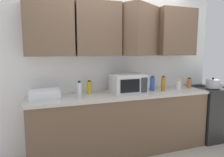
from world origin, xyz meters
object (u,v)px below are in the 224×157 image
(microwave, at_px, (128,84))
(bottle_blue_cleaner, at_px, (152,84))
(dish_rack, at_px, (45,94))
(bottle_yellow_mustard, at_px, (89,87))
(stove_range, at_px, (212,112))
(bottle_white_jar, at_px, (178,85))
(bottle_clear_tall, at_px, (79,90))
(kettle, at_px, (213,84))
(bottle_spice_jar, at_px, (189,83))
(bottle_amber_vinegar, at_px, (163,84))

(microwave, height_order, bottle_blue_cleaner, microwave)
(dish_rack, bearing_deg, bottle_yellow_mustard, 13.51)
(stove_range, bearing_deg, bottle_white_jar, 179.17)
(microwave, relative_size, dish_rack, 1.26)
(bottle_clear_tall, relative_size, bottle_white_jar, 1.47)
(bottle_clear_tall, relative_size, bottle_yellow_mustard, 1.20)
(kettle, xyz_separation_m, bottle_spice_jar, (-0.31, 0.19, 0.00))
(bottle_white_jar, xyz_separation_m, bottle_amber_vinegar, (-0.32, -0.04, 0.04))
(bottle_white_jar, distance_m, bottle_amber_vinegar, 0.32)
(stove_range, relative_size, kettle, 4.30)
(bottle_spice_jar, bearing_deg, kettle, -31.59)
(dish_rack, distance_m, bottle_spice_jar, 2.32)
(stove_range, height_order, kettle, kettle)
(dish_rack, bearing_deg, microwave, -0.88)
(kettle, relative_size, bottle_yellow_mustard, 1.10)
(bottle_blue_cleaner, height_order, bottle_spice_jar, bottle_blue_cleaner)
(bottle_white_jar, bearing_deg, bottle_spice_jar, 9.35)
(dish_rack, bearing_deg, bottle_spice_jar, 0.79)
(microwave, bearing_deg, bottle_amber_vinegar, -3.28)
(bottle_amber_vinegar, xyz_separation_m, bottle_spice_jar, (0.57, 0.08, -0.03))
(stove_range, bearing_deg, bottle_spice_jar, 173.82)
(kettle, height_order, microwave, microwave)
(microwave, relative_size, bottle_blue_cleaner, 2.06)
(stove_range, xyz_separation_m, bottle_clear_tall, (-2.37, -0.08, 0.56))
(bottle_clear_tall, xyz_separation_m, bottle_spice_jar, (1.89, 0.13, -0.02))
(bottle_clear_tall, xyz_separation_m, bottle_blue_cleaner, (1.18, 0.13, 0.00))
(bottle_clear_tall, relative_size, bottle_blue_cleaner, 0.99)
(microwave, relative_size, bottle_clear_tall, 2.08)
(kettle, relative_size, bottle_clear_tall, 0.92)
(stove_range, distance_m, bottle_amber_vinegar, 1.19)
(bottle_clear_tall, relative_size, bottle_amber_vinegar, 0.97)
(bottle_amber_vinegar, height_order, bottle_blue_cleaner, bottle_amber_vinegar)
(microwave, height_order, bottle_spice_jar, microwave)
(bottle_yellow_mustard, bearing_deg, bottle_white_jar, -6.28)
(kettle, bearing_deg, stove_range, 39.47)
(bottle_yellow_mustard, distance_m, bottle_spice_jar, 1.70)
(bottle_clear_tall, bearing_deg, kettle, -1.65)
(bottle_white_jar, relative_size, bottle_amber_vinegar, 0.66)
(bottle_clear_tall, distance_m, bottle_spice_jar, 1.89)
(kettle, xyz_separation_m, dish_rack, (-2.64, 0.16, -0.02))
(kettle, height_order, bottle_white_jar, kettle)
(microwave, bearing_deg, dish_rack, 179.12)
(bottle_white_jar, height_order, bottle_yellow_mustard, bottle_yellow_mustard)
(bottle_spice_jar, bearing_deg, stove_range, -6.18)
(microwave, xyz_separation_m, bottle_yellow_mustard, (-0.55, 0.17, -0.05))
(stove_range, relative_size, bottle_yellow_mustard, 4.74)
(bottle_white_jar, relative_size, bottle_yellow_mustard, 0.82)
(stove_range, relative_size, bottle_amber_vinegar, 3.82)
(bottle_amber_vinegar, distance_m, bottle_spice_jar, 0.58)
(stove_range, xyz_separation_m, bottle_yellow_mustard, (-2.18, 0.17, 0.54))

